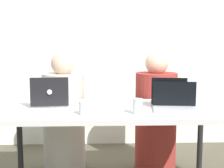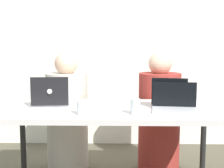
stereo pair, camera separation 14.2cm
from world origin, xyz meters
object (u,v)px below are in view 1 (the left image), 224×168
(laptop_back_left, at_px, (50,100))
(laptop_back_right, at_px, (168,99))
(person_on_right, at_px, (156,117))
(laptop_front_right, at_px, (175,104))
(water_glass_right, at_px, (138,107))
(person_on_left, at_px, (64,118))
(water_glass_left, at_px, (84,109))

(laptop_back_left, xyz_separation_m, laptop_back_right, (0.97, 0.02, -0.00))
(laptop_back_right, bearing_deg, laptop_back_left, 10.81)
(person_on_right, height_order, laptop_front_right, person_on_right)
(laptop_back_right, bearing_deg, water_glass_right, 57.72)
(person_on_left, bearing_deg, person_on_right, -163.41)
(person_on_right, distance_m, laptop_back_left, 1.11)
(person_on_left, bearing_deg, laptop_back_left, 101.38)
(laptop_front_right, distance_m, laptop_back_left, 0.99)
(person_on_left, xyz_separation_m, person_on_right, (0.91, 0.00, 0.00))
(water_glass_left, bearing_deg, laptop_back_right, 26.47)
(water_glass_right, distance_m, water_glass_left, 0.38)
(laptop_back_left, bearing_deg, water_glass_right, 148.83)
(person_on_right, relative_size, water_glass_right, 10.36)
(person_on_left, bearing_deg, laptop_back_right, 168.94)
(laptop_front_right, xyz_separation_m, water_glass_right, (-0.30, -0.13, 0.00))
(laptop_back_right, height_order, water_glass_right, laptop_back_right)
(water_glass_right, height_order, water_glass_left, water_glass_right)
(laptop_front_right, xyz_separation_m, laptop_back_left, (-0.98, 0.18, 0.01))
(laptop_back_right, relative_size, water_glass_left, 3.31)
(water_glass_right, bearing_deg, person_on_left, 127.59)
(person_on_right, relative_size, laptop_back_left, 3.63)
(laptop_back_left, distance_m, water_glass_left, 0.43)
(person_on_left, height_order, water_glass_right, person_on_left)
(person_on_left, distance_m, water_glass_left, 0.89)
(laptop_front_right, height_order, laptop_back_left, laptop_back_left)
(laptop_front_right, bearing_deg, water_glass_right, -150.18)
(laptop_back_left, relative_size, laptop_back_right, 1.01)
(person_on_left, relative_size, water_glass_right, 10.33)
(water_glass_right, bearing_deg, laptop_front_right, 23.40)
(person_on_right, height_order, laptop_back_left, person_on_right)
(laptop_front_right, relative_size, water_glass_left, 3.73)
(person_on_left, height_order, water_glass_left, person_on_left)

